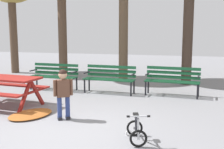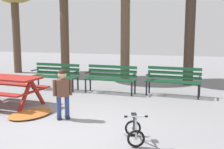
% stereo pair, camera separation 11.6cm
% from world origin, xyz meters
% --- Properties ---
extents(ground, '(36.00, 36.00, 0.00)m').
position_xyz_m(ground, '(0.00, 0.00, 0.00)').
color(ground, gray).
extents(picnic_table, '(1.91, 1.49, 0.79)m').
position_xyz_m(picnic_table, '(-2.20, 1.29, 0.59)').
color(picnic_table, maroon).
rests_on(picnic_table, ground).
extents(park_bench_far_left, '(1.62, 0.53, 0.85)m').
position_xyz_m(park_bench_far_left, '(-1.97, 3.57, 0.51)').
color(park_bench_far_left, '#144728').
rests_on(park_bench_far_left, ground).
extents(park_bench_left, '(1.62, 0.55, 0.85)m').
position_xyz_m(park_bench_left, '(-0.06, 3.57, 0.51)').
color(park_bench_left, '#144728').
rests_on(park_bench_left, ground).
extents(park_bench_right, '(1.63, 0.57, 0.85)m').
position_xyz_m(park_bench_right, '(1.84, 3.70, 0.51)').
color(park_bench_right, '#144728').
rests_on(park_bench_right, ground).
extents(child_standing, '(0.36, 0.28, 1.11)m').
position_xyz_m(child_standing, '(-0.29, 0.69, 0.65)').
color(child_standing, navy).
rests_on(child_standing, ground).
extents(kids_bicycle, '(0.50, 0.63, 0.54)m').
position_xyz_m(kids_bicycle, '(1.48, -0.13, 0.20)').
color(kids_bicycle, black).
rests_on(kids_bicycle, ground).
extents(leaf_pile, '(1.05, 1.28, 0.07)m').
position_xyz_m(leaf_pile, '(-1.14, 0.73, 0.04)').
color(leaf_pile, '#9E5623').
rests_on(leaf_pile, ground).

